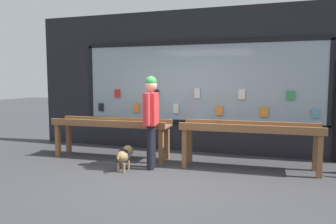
{
  "coord_description": "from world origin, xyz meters",
  "views": [
    {
      "loc": [
        1.96,
        -5.21,
        1.74
      ],
      "look_at": [
        -0.1,
        0.94,
        1.08
      ],
      "focal_mm": 35.0,
      "sensor_mm": 36.0,
      "label": 1
    }
  ],
  "objects_px": {
    "small_dog": "(124,155)",
    "display_table_right": "(249,132)",
    "display_table_left": "(111,127)",
    "person_browsing": "(151,114)"
  },
  "relations": [
    {
      "from": "display_table_right",
      "to": "person_browsing",
      "type": "height_order",
      "value": "person_browsing"
    },
    {
      "from": "display_table_left",
      "to": "small_dog",
      "type": "xyz_separation_m",
      "value": [
        0.71,
        -0.82,
        -0.4
      ]
    },
    {
      "from": "small_dog",
      "to": "display_table_right",
      "type": "bearing_deg",
      "value": -72.49
    },
    {
      "from": "display_table_left",
      "to": "person_browsing",
      "type": "xyz_separation_m",
      "value": [
        1.16,
        -0.55,
        0.37
      ]
    },
    {
      "from": "display_table_left",
      "to": "person_browsing",
      "type": "distance_m",
      "value": 1.34
    },
    {
      "from": "person_browsing",
      "to": "display_table_right",
      "type": "bearing_deg",
      "value": -82.53
    },
    {
      "from": "person_browsing",
      "to": "small_dog",
      "type": "xyz_separation_m",
      "value": [
        -0.45,
        -0.27,
        -0.77
      ]
    },
    {
      "from": "display_table_right",
      "to": "small_dog",
      "type": "xyz_separation_m",
      "value": [
        -2.24,
        -0.82,
        -0.43
      ]
    },
    {
      "from": "person_browsing",
      "to": "display_table_left",
      "type": "bearing_deg",
      "value": 55.21
    },
    {
      "from": "person_browsing",
      "to": "small_dog",
      "type": "relative_size",
      "value": 3.05
    }
  ]
}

